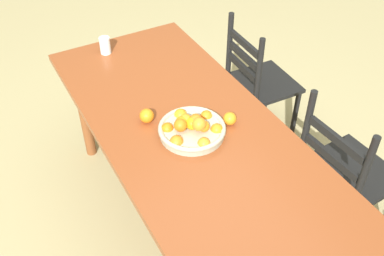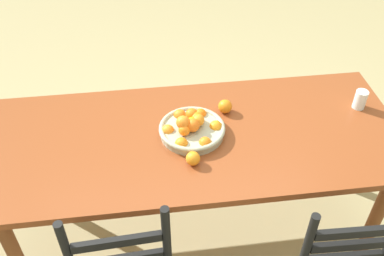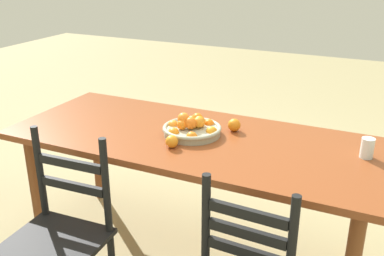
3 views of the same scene
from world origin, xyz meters
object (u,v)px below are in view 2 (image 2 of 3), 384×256
Objects in this scene: drinking_glass at (360,99)px; fruit_bowl at (192,128)px; orange_loose_1 at (225,106)px; dining_table at (195,148)px; orange_loose_0 at (193,158)px.

fruit_bowl is at bearing 6.06° from drinking_glass.
dining_table is at bearing 42.56° from orange_loose_1.
dining_table is at bearing 7.14° from drinking_glass.
fruit_bowl is (0.02, -0.02, 0.12)m from dining_table.
orange_loose_1 is (-0.19, -0.15, -0.00)m from fruit_bowl.
dining_table is 6.30× the size of fruit_bowl.
orange_loose_0 is 0.91× the size of orange_loose_1.
drinking_glass is (-0.91, -0.10, 0.01)m from fruit_bowl.
orange_loose_1 reaches higher than dining_table.
orange_loose_0 is at bearing 78.84° from dining_table.
orange_loose_0 is 0.65× the size of drinking_glass.
fruit_bowl is at bearing -95.90° from orange_loose_0.
orange_loose_1 is 0.72m from drinking_glass.
orange_loose_0 reaches higher than dining_table.
orange_loose_1 reaches higher than orange_loose_0.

